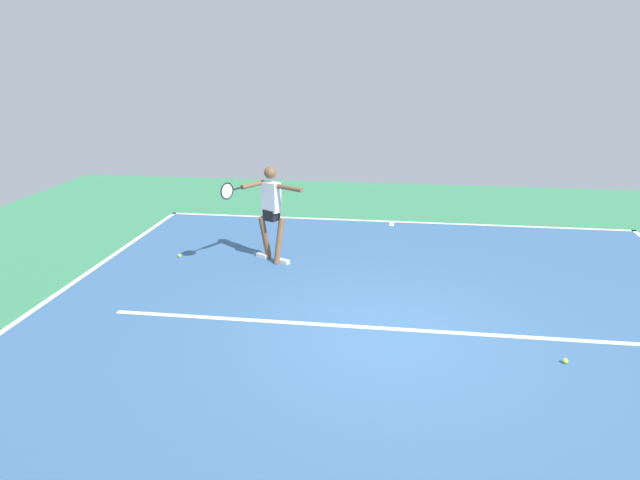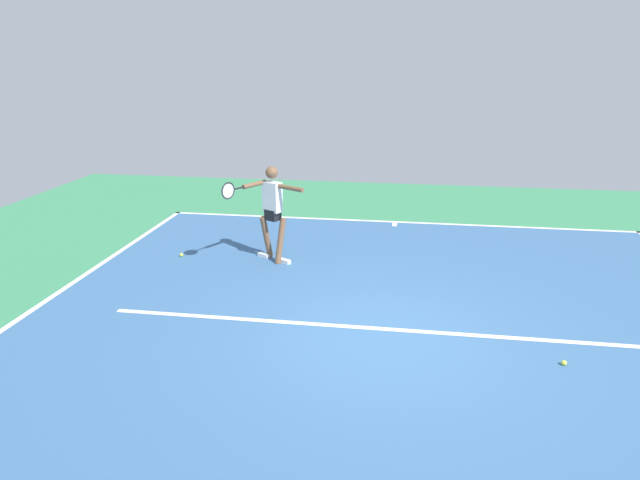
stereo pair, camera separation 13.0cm
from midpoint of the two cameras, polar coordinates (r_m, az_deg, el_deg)
name	(u,v)px [view 2 (the right image)]	position (r m, az deg, el deg)	size (l,w,h in m)	color
ground_plane	(384,340)	(7.64, 7.07, -10.10)	(19.73, 19.73, 0.00)	#388456
court_surface	(384,340)	(7.64, 7.07, -10.08)	(10.61, 11.50, 0.00)	#38608E
court_line_baseline_near	(395,222)	(12.95, 7.94, 1.85)	(10.61, 0.10, 0.01)	white
court_line_sideline_right	(27,314)	(9.32, -27.45, -6.70)	(0.10, 11.50, 0.01)	white
court_line_service	(385,329)	(7.91, 7.15, -9.02)	(7.96, 0.10, 0.01)	white
court_line_centre_mark	(395,224)	(12.75, 7.93, 1.60)	(0.10, 0.30, 0.01)	white
tennis_player	(271,207)	(10.11, -4.62, 3.35)	(1.32, 1.07, 1.78)	brown
tennis_ball_far_corner	(564,363)	(7.64, 24.14, -11.40)	(0.07, 0.07, 0.07)	#C6E53D
tennis_ball_by_sideline	(181,255)	(10.89, -13.66, -1.49)	(0.07, 0.07, 0.07)	#C6E53D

